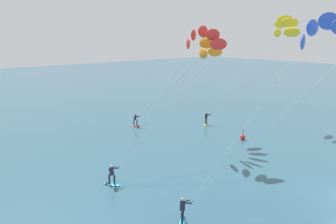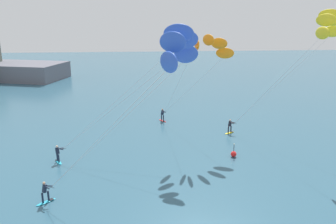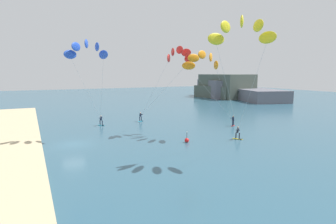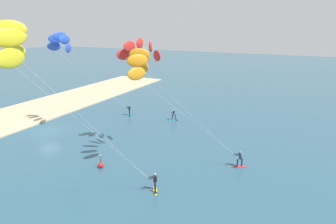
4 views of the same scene
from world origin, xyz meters
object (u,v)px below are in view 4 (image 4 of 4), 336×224
at_px(kitesurfer_downwind, 18,49).
at_px(marker_buoy, 101,165).
at_px(kitesurfer_far_out, 144,67).
at_px(kitesurfer_mid_water, 142,54).
at_px(kitesurfer_nearshore, 64,45).

relative_size(kitesurfer_downwind, marker_buoy, 10.01).
height_order(kitesurfer_far_out, marker_buoy, kitesurfer_far_out).
height_order(kitesurfer_mid_water, kitesurfer_downwind, kitesurfer_downwind).
height_order(kitesurfer_far_out, kitesurfer_downwind, kitesurfer_downwind).
relative_size(kitesurfer_nearshore, kitesurfer_downwind, 0.92).
bearing_deg(marker_buoy, kitesurfer_mid_water, 163.60).
xyz_separation_m(kitesurfer_mid_water, marker_buoy, (5.66, -1.66, -10.35)).
bearing_deg(kitesurfer_far_out, kitesurfer_downwind, -15.11).
bearing_deg(marker_buoy, kitesurfer_downwind, 6.62).
relative_size(kitesurfer_far_out, marker_buoy, 8.34).
bearing_deg(kitesurfer_downwind, kitesurfer_mid_water, 177.07).
distance_m(kitesurfer_downwind, marker_buoy, 14.38).
xyz_separation_m(kitesurfer_nearshore, kitesurfer_downwind, (15.38, 11.29, 1.02)).
bearing_deg(kitesurfer_downwind, kitesurfer_nearshore, -143.71).
distance_m(kitesurfer_mid_water, kitesurfer_downwind, 13.96).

